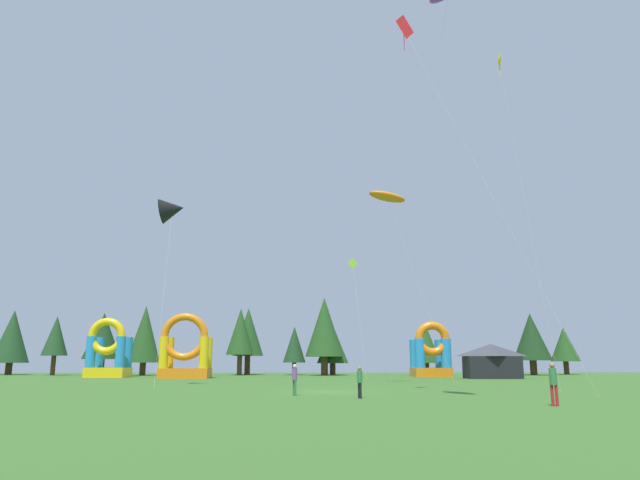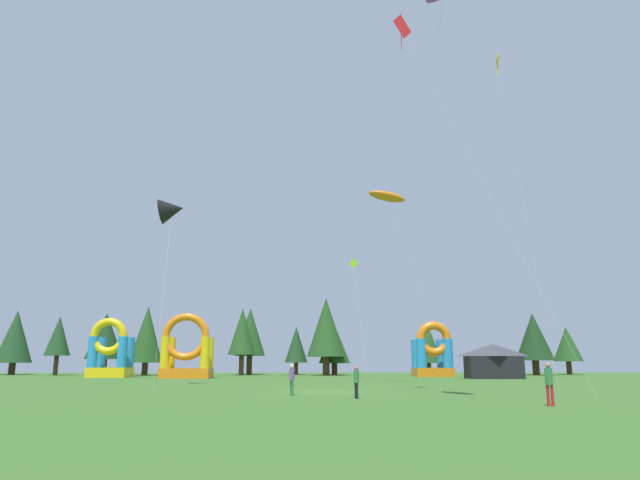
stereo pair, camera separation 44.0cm
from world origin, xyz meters
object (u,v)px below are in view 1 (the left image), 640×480
Objects in this scene: inflatable_orange_dome at (185,354)px; person_near_camera at (360,379)px; kite_orange_parafoil at (387,197)px; festival_tent at (492,361)px; kite_lime_diamond at (353,265)px; person_midfield at (553,380)px; kite_black_delta at (172,210)px; inflatable_red_slide at (431,356)px; kite_red_diamond at (403,32)px; inflatable_yellow_castle at (108,355)px; kite_yellow_diamond at (498,66)px; person_left_edge at (295,377)px.

person_near_camera is at bearing -65.41° from inflatable_orange_dome.
kite_orange_parafoil reaches higher than festival_tent.
kite_lime_diamond is 7.10× the size of person_midfield.
person_midfield is at bearing -104.49° from festival_tent.
kite_orange_parafoil is 1.29× the size of kite_lime_diamond.
festival_tent is at bearing 48.60° from kite_orange_parafoil.
kite_black_delta is 2.24× the size of inflatable_red_slide.
kite_lime_diamond is (-0.42, 32.36, -9.47)m from kite_red_diamond.
kite_black_delta is 30.11m from inflatable_yellow_castle.
kite_red_diamond reaches higher than inflatable_red_slide.
inflatable_red_slide is (12.99, 41.27, 1.55)m from person_near_camera.
kite_yellow_diamond is at bearing -46.29° from inflatable_yellow_castle.
inflatable_red_slide is (8.55, 23.25, -13.68)m from kite_orange_parafoil.
person_near_camera is 0.24× the size of inflatable_yellow_castle.
kite_black_delta is at bearing 152.50° from kite_yellow_diamond.
kite_yellow_diamond is at bearing -27.50° from kite_black_delta.
person_left_edge is at bearing -117.17° from kite_orange_parafoil.
kite_orange_parafoil is at bearing -40.01° from inflatable_orange_dome.
person_midfield reaches higher than person_left_edge.
festival_tent reaches higher than person_left_edge.
kite_black_delta is at bearing -14.38° from person_midfield.
kite_lime_diamond is (16.27, 19.64, -1.22)m from kite_black_delta.
festival_tent is (10.02, 38.76, 0.78)m from person_midfield.
inflatable_red_slide is at bearing 11.54° from inflatable_orange_dome.
inflatable_red_slide is at bearing 84.66° from kite_yellow_diamond.
festival_tent is at bearing -76.83° from person_midfield.
person_midfield is at bearing 31.06° from person_near_camera.
person_left_edge is at bearing -68.72° from inflatable_orange_dome.
inflatable_yellow_castle is (-30.40, 21.03, -13.61)m from kite_orange_parafoil.
kite_orange_parafoil is at bearing 85.66° from kite_red_diamond.
kite_red_diamond is 13.84× the size of person_near_camera.
kite_red_diamond reaches higher than kite_yellow_diamond.
person_midfield is at bearing -96.13° from inflatable_red_slide.
kite_lime_diamond is at bearing 136.44° from person_left_edge.
inflatable_orange_dome reaches higher than inflatable_red_slide.
kite_yellow_diamond is 3.04× the size of inflatable_yellow_castle.
person_left_edge is (-7.88, -15.36, -15.17)m from kite_orange_parafoil.
kite_red_diamond reaches higher than inflatable_orange_dome.
kite_red_diamond is at bearing -26.54° from person_midfield.
inflatable_orange_dome is (9.79, -3.74, 0.05)m from inflatable_yellow_castle.
kite_orange_parafoil is (1.27, 16.71, -5.85)m from kite_red_diamond.
inflatable_yellow_castle is at bearing 116.43° from kite_black_delta.
kite_red_diamond is at bearing 46.18° from person_left_edge.
kite_lime_diamond is at bearing -10.62° from inflatable_yellow_castle.
person_midfield is at bearing -82.38° from kite_lime_diamond.
kite_red_diamond reaches higher than kite_lime_diamond.
person_near_camera is 38.87m from inflatable_orange_dome.
person_midfield is 46.92m from inflatable_red_slide.
festival_tent is (13.56, 15.38, -14.33)m from kite_orange_parafoil.
kite_orange_parafoil reaches higher than inflatable_red_slide.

